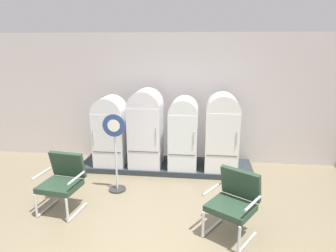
{
  "coord_description": "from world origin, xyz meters",
  "views": [
    {
      "loc": [
        0.77,
        -3.09,
        2.67
      ],
      "look_at": [
        0.08,
        2.75,
        1.05
      ],
      "focal_mm": 32.06,
      "sensor_mm": 36.0,
      "label": 1
    }
  ],
  "objects_px": {
    "refrigerator_3": "(222,130)",
    "refrigerator_2": "(183,131)",
    "armchair_right": "(234,200)",
    "armchair_left": "(63,179)",
    "refrigerator_0": "(110,129)",
    "sign_stand": "(116,156)",
    "refrigerator_1": "(146,126)"
  },
  "relations": [
    {
      "from": "refrigerator_1",
      "to": "armchair_left",
      "type": "xyz_separation_m",
      "value": [
        -1.05,
        -1.77,
        -0.45
      ]
    },
    {
      "from": "refrigerator_0",
      "to": "armchair_left",
      "type": "xyz_separation_m",
      "value": [
        -0.28,
        -1.73,
        -0.37
      ]
    },
    {
      "from": "refrigerator_0",
      "to": "refrigerator_1",
      "type": "relative_size",
      "value": 0.91
    },
    {
      "from": "refrigerator_0",
      "to": "armchair_right",
      "type": "relative_size",
      "value": 1.57
    },
    {
      "from": "refrigerator_1",
      "to": "sign_stand",
      "type": "xyz_separation_m",
      "value": [
        -0.37,
        -1.04,
        -0.31
      ]
    },
    {
      "from": "refrigerator_0",
      "to": "refrigerator_2",
      "type": "xyz_separation_m",
      "value": [
        1.57,
        0.05,
        0.0
      ]
    },
    {
      "from": "refrigerator_0",
      "to": "refrigerator_3",
      "type": "bearing_deg",
      "value": 1.21
    },
    {
      "from": "sign_stand",
      "to": "refrigerator_0",
      "type": "bearing_deg",
      "value": 112.0
    },
    {
      "from": "armchair_right",
      "to": "refrigerator_2",
      "type": "bearing_deg",
      "value": 112.16
    },
    {
      "from": "refrigerator_2",
      "to": "armchair_left",
      "type": "distance_m",
      "value": 2.59
    },
    {
      "from": "refrigerator_3",
      "to": "sign_stand",
      "type": "bearing_deg",
      "value": -151.91
    },
    {
      "from": "refrigerator_3",
      "to": "refrigerator_2",
      "type": "bearing_deg",
      "value": 179.91
    },
    {
      "from": "refrigerator_0",
      "to": "armchair_right",
      "type": "distance_m",
      "value": 3.23
    },
    {
      "from": "refrigerator_1",
      "to": "sign_stand",
      "type": "height_order",
      "value": "refrigerator_1"
    },
    {
      "from": "refrigerator_2",
      "to": "refrigerator_3",
      "type": "xyz_separation_m",
      "value": [
        0.79,
        -0.0,
        0.05
      ]
    },
    {
      "from": "refrigerator_1",
      "to": "sign_stand",
      "type": "relative_size",
      "value": 1.12
    },
    {
      "from": "refrigerator_0",
      "to": "refrigerator_1",
      "type": "bearing_deg",
      "value": 3.37
    },
    {
      "from": "armchair_left",
      "to": "armchair_right",
      "type": "bearing_deg",
      "value": -7.47
    },
    {
      "from": "refrigerator_0",
      "to": "refrigerator_3",
      "type": "relative_size",
      "value": 0.94
    },
    {
      "from": "armchair_left",
      "to": "sign_stand",
      "type": "bearing_deg",
      "value": 46.97
    },
    {
      "from": "refrigerator_1",
      "to": "armchair_left",
      "type": "distance_m",
      "value": 2.11
    },
    {
      "from": "refrigerator_3",
      "to": "sign_stand",
      "type": "height_order",
      "value": "refrigerator_3"
    },
    {
      "from": "refrigerator_2",
      "to": "armchair_left",
      "type": "height_order",
      "value": "refrigerator_2"
    },
    {
      "from": "refrigerator_2",
      "to": "armchair_right",
      "type": "xyz_separation_m",
      "value": [
        0.87,
        -2.14,
        -0.37
      ]
    },
    {
      "from": "refrigerator_1",
      "to": "refrigerator_3",
      "type": "xyz_separation_m",
      "value": [
        1.59,
        0.0,
        -0.03
      ]
    },
    {
      "from": "armchair_right",
      "to": "sign_stand",
      "type": "bearing_deg",
      "value": 151.89
    },
    {
      "from": "refrigerator_0",
      "to": "refrigerator_2",
      "type": "height_order",
      "value": "same"
    },
    {
      "from": "armchair_left",
      "to": "sign_stand",
      "type": "height_order",
      "value": "sign_stand"
    },
    {
      "from": "refrigerator_0",
      "to": "sign_stand",
      "type": "distance_m",
      "value": 1.1
    },
    {
      "from": "armchair_left",
      "to": "armchair_right",
      "type": "distance_m",
      "value": 2.74
    },
    {
      "from": "refrigerator_1",
      "to": "sign_stand",
      "type": "distance_m",
      "value": 1.15
    },
    {
      "from": "refrigerator_0",
      "to": "refrigerator_2",
      "type": "relative_size",
      "value": 1.0
    }
  ]
}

